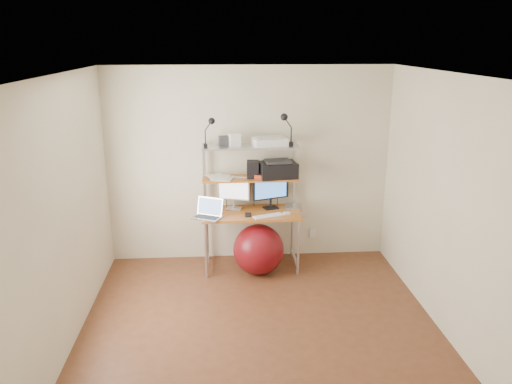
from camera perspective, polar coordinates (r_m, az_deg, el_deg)
The scene contains 20 objects.
room at distance 4.66m, azimuth 0.53°, elevation -2.22°, with size 3.60×3.60×3.60m.
computer_desk at distance 6.18m, azimuth -0.61°, elevation -0.24°, with size 1.20×0.60×1.57m.
wall_outlet at distance 6.76m, azimuth 6.49°, elevation -4.68°, with size 0.08×0.01×0.12m, color white.
monitor_silver at distance 6.24m, azimuth -2.58°, elevation 0.18°, with size 0.40×0.19×0.45m.
monitor_black at distance 6.27m, azimuth 1.70°, elevation 0.26°, with size 0.46×0.20×0.48m.
laptop at distance 6.03m, azimuth -5.45°, elevation -2.43°, with size 0.41×0.38×0.29m.
keyboard at distance 6.04m, azimuth 1.40°, elevation -2.75°, with size 0.37×0.11×0.01m, color white.
mouse at distance 6.12m, azimuth 3.53°, elevation -2.46°, with size 0.08×0.05×0.02m, color white.
mac_mini at distance 6.32m, azimuth 4.27°, elevation -1.74°, with size 0.22×0.22×0.04m, color #BABBBF.
phone at distance 6.08m, azimuth -0.91°, elevation -2.62°, with size 0.08×0.14×0.01m, color black.
printer at distance 6.19m, azimuth 2.49°, elevation 2.63°, with size 0.50×0.37×0.22m.
nas_cube at distance 6.15m, azimuth -0.36°, elevation 2.61°, with size 0.15×0.15×0.21m, color black.
red_box at distance 6.13m, azimuth 0.78°, elevation 1.79°, with size 0.19×0.13×0.05m, color #BC361E.
scanner at distance 6.11m, azimuth 1.58°, elevation 5.81°, with size 0.44×0.33×0.11m.
box_white at distance 6.07m, azimuth -2.45°, elevation 5.97°, with size 0.13×0.11×0.15m, color white.
box_grey at distance 6.13m, azimuth -3.70°, elevation 5.87°, with size 0.11×0.11×0.11m, color #2F2F31.
clip_lamp_left at distance 5.97m, azimuth -5.24°, elevation 7.54°, with size 0.14×0.08×0.36m.
clip_lamp_right at distance 6.03m, azimuth 3.41°, elevation 7.95°, with size 0.16×0.09×0.40m.
exercise_ball at distance 6.18m, azimuth 0.29°, elevation -6.58°, with size 0.63×0.63×0.63m, color #690C0B.
paper_stack at distance 6.16m, azimuth -4.15°, elevation 1.66°, with size 0.38×0.38×0.02m.
Camera 1 is at (-0.36, -4.39, 2.78)m, focal length 35.00 mm.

